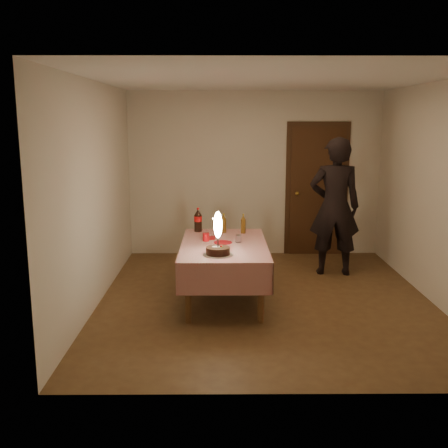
{
  "coord_description": "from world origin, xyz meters",
  "views": [
    {
      "loc": [
        -0.54,
        -6.09,
        2.16
      ],
      "look_at": [
        -0.5,
        -0.05,
        0.95
      ],
      "focal_mm": 42.0,
      "sensor_mm": 36.0,
      "label": 1
    }
  ],
  "objects": [
    {
      "name": "birthday_cake",
      "position": [
        -0.57,
        -0.52,
        0.82
      ],
      "size": [
        0.33,
        0.33,
        0.48
      ],
      "color": "white",
      "rests_on": "dining_table"
    },
    {
      "name": "cola_bottle",
      "position": [
        -0.84,
        0.7,
        0.85
      ],
      "size": [
        0.1,
        0.1,
        0.32
      ],
      "color": "black",
      "rests_on": "dining_table"
    },
    {
      "name": "clear_cup",
      "position": [
        -0.33,
        0.07,
        0.75
      ],
      "size": [
        0.07,
        0.07,
        0.09
      ],
      "primitive_type": "cylinder",
      "color": "silver",
      "rests_on": "dining_table"
    },
    {
      "name": "photographer",
      "position": [
        1.05,
        1.09,
        0.97
      ],
      "size": [
        0.73,
        0.51,
        1.93
      ],
      "color": "black",
      "rests_on": "ground"
    },
    {
      "name": "amber_bottle_mid",
      "position": [
        -0.5,
        0.62,
        0.82
      ],
      "size": [
        0.06,
        0.06,
        0.25
      ],
      "color": "#5E3A10",
      "rests_on": "dining_table"
    },
    {
      "name": "ground",
      "position": [
        0.0,
        0.0,
        0.0
      ],
      "size": [
        4.0,
        4.5,
        0.01
      ],
      "primitive_type": "cube",
      "color": "brown",
      "rests_on": "ground"
    },
    {
      "name": "red_plate",
      "position": [
        -0.51,
        0.04,
        0.7
      ],
      "size": [
        0.22,
        0.22,
        0.01
      ],
      "primitive_type": "cylinder",
      "color": "red",
      "rests_on": "dining_table"
    },
    {
      "name": "dining_table",
      "position": [
        -0.5,
        -0.0,
        0.61
      ],
      "size": [
        1.02,
        1.72,
        0.7
      ],
      "color": "brown",
      "rests_on": "ground"
    },
    {
      "name": "napkin_stack",
      "position": [
        -0.69,
        0.27,
        0.71
      ],
      "size": [
        0.15,
        0.15,
        0.02
      ],
      "primitive_type": "cube",
      "color": "#A21214",
      "rests_on": "dining_table"
    },
    {
      "name": "room_shell",
      "position": [
        0.03,
        0.08,
        1.65
      ],
      "size": [
        4.04,
        4.54,
        2.62
      ],
      "color": "beige",
      "rests_on": "ground"
    },
    {
      "name": "amber_bottle_right",
      "position": [
        -0.25,
        0.59,
        0.82
      ],
      "size": [
        0.06,
        0.06,
        0.25
      ],
      "color": "#5E3A10",
      "rests_on": "dining_table"
    },
    {
      "name": "red_cup",
      "position": [
        -0.72,
        0.13,
        0.75
      ],
      "size": [
        0.08,
        0.08,
        0.1
      ],
      "primitive_type": "cylinder",
      "color": "#BB0C12",
      "rests_on": "dining_table"
    },
    {
      "name": "amber_bottle_left",
      "position": [
        -0.57,
        0.68,
        0.82
      ],
      "size": [
        0.06,
        0.06,
        0.25
      ],
      "color": "#5E3A10",
      "rests_on": "dining_table"
    }
  ]
}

